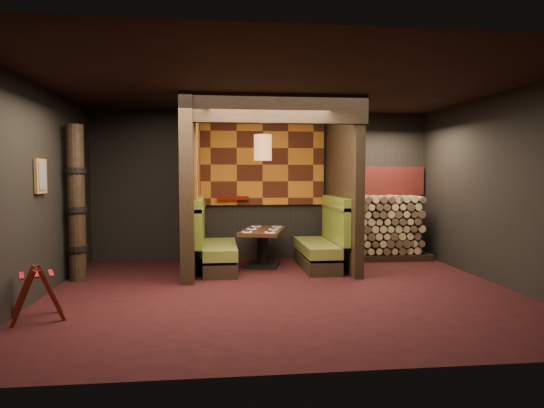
{
  "coord_description": "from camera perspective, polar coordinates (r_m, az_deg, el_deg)",
  "views": [
    {
      "loc": [
        -0.9,
        -6.62,
        1.67
      ],
      "look_at": [
        0.0,
        1.3,
        1.15
      ],
      "focal_mm": 32.0,
      "sensor_mm": 36.0,
      "label": 1
    }
  ],
  "objects": [
    {
      "name": "partition_left",
      "position": [
        8.28,
        -9.6,
        1.99
      ],
      "size": [
        0.2,
        2.2,
        2.85
      ],
      "primitive_type": "cube",
      "color": "black",
      "rests_on": "floor"
    },
    {
      "name": "tapa_back_panel",
      "position": [
        9.37,
        -1.13,
        4.65
      ],
      "size": [
        2.4,
        0.06,
        1.55
      ],
      "primitive_type": "cube",
      "color": "#A25A18",
      "rests_on": "wall_back"
    },
    {
      "name": "wall_back",
      "position": [
        9.42,
        -1.01,
        2.24
      ],
      "size": [
        6.5,
        0.02,
        2.85
      ],
      "primitive_type": "cube",
      "color": "black",
      "rests_on": "ground"
    },
    {
      "name": "tapa_side_panel",
      "position": [
        8.45,
        -8.76,
        4.91
      ],
      "size": [
        0.04,
        1.85,
        1.45
      ],
      "primitive_type": "cube",
      "color": "#A25A18",
      "rests_on": "partition_left"
    },
    {
      "name": "ceiling",
      "position": [
        6.78,
        1.28,
        13.84
      ],
      "size": [
        6.5,
        5.5,
        0.02
      ],
      "primitive_type": "cube",
      "color": "black",
      "rests_on": "ground"
    },
    {
      "name": "pendant_lamp",
      "position": [
        8.48,
        -1.09,
        6.65
      ],
      "size": [
        0.31,
        0.31,
        0.97
      ],
      "color": "#995B35",
      "rests_on": "ceiling"
    },
    {
      "name": "luggage_rack",
      "position": [
        6.18,
        -25.92,
        -9.28
      ],
      "size": [
        0.7,
        0.6,
        0.64
      ],
      "color": "#4F110A",
      "rests_on": "floor"
    },
    {
      "name": "floor",
      "position": [
        6.89,
        1.25,
        -10.39
      ],
      "size": [
        6.5,
        5.5,
        0.02
      ],
      "primitive_type": "cube",
      "color": "black",
      "rests_on": "ground"
    },
    {
      "name": "booth_bench_left",
      "position": [
        8.36,
        -6.86,
        -5.03
      ],
      "size": [
        0.68,
        1.6,
        1.14
      ],
      "color": "black",
      "rests_on": "floor"
    },
    {
      "name": "bay_front_post",
      "position": [
        8.88,
        8.46,
        2.11
      ],
      "size": [
        0.08,
        0.08,
        2.85
      ],
      "primitive_type": "cube",
      "color": "black",
      "rests_on": "floor"
    },
    {
      "name": "mosaic_header",
      "position": [
        9.83,
        12.43,
        2.68
      ],
      "size": [
        1.83,
        0.1,
        0.56
      ],
      "primitive_type": "cube",
      "color": "maroon",
      "rests_on": "wall_back"
    },
    {
      "name": "firewood_stack",
      "position": [
        9.57,
        13.0,
        -2.71
      ],
      "size": [
        1.73,
        0.7,
        1.22
      ],
      "color": "black",
      "rests_on": "floor"
    },
    {
      "name": "header_beam",
      "position": [
        7.43,
        0.34,
        11.16
      ],
      "size": [
        2.85,
        0.18,
        0.44
      ],
      "primitive_type": "cube",
      "color": "black",
      "rests_on": "partition_left"
    },
    {
      "name": "totem_column",
      "position": [
        8.02,
        -22.01,
        0.01
      ],
      "size": [
        0.31,
        0.31,
        2.4
      ],
      "color": "black",
      "rests_on": "floor"
    },
    {
      "name": "wall_right",
      "position": [
        7.82,
        25.67,
        1.57
      ],
      "size": [
        0.02,
        5.5,
        2.85
      ],
      "primitive_type": "cube",
      "color": "black",
      "rests_on": "ground"
    },
    {
      "name": "dining_table",
      "position": [
        8.61,
        -1.11,
        -4.55
      ],
      "size": [
        0.98,
        1.39,
        0.66
      ],
      "color": "black",
      "rests_on": "floor"
    },
    {
      "name": "place_settings",
      "position": [
        8.58,
        -1.11,
        -2.94
      ],
      "size": [
        0.78,
        1.11,
        0.03
      ],
      "color": "white",
      "rests_on": "dining_table"
    },
    {
      "name": "wall_front",
      "position": [
        3.97,
        6.66,
        0.18
      ],
      "size": [
        6.5,
        0.02,
        2.85
      ],
      "primitive_type": "cube",
      "color": "black",
      "rests_on": "ground"
    },
    {
      "name": "partition_right",
      "position": [
        8.61,
        8.33,
        2.06
      ],
      "size": [
        0.15,
        2.1,
        2.85
      ],
      "primitive_type": "cube",
      "color": "black",
      "rests_on": "floor"
    },
    {
      "name": "wall_left",
      "position": [
        7.03,
        -26.11,
        1.36
      ],
      "size": [
        0.02,
        5.5,
        2.85
      ],
      "primitive_type": "cube",
      "color": "black",
      "rests_on": "ground"
    },
    {
      "name": "lacquer_shelf",
      "position": [
        9.28,
        -4.63,
        0.69
      ],
      "size": [
        0.6,
        0.12,
        0.07
      ],
      "primitive_type": "cube",
      "color": "#610A06",
      "rests_on": "wall_back"
    },
    {
      "name": "framed_picture",
      "position": [
        7.1,
        -25.55,
        2.97
      ],
      "size": [
        0.05,
        0.36,
        0.46
      ],
      "color": "olive",
      "rests_on": "wall_left"
    },
    {
      "name": "booth_bench_right",
      "position": [
        8.56,
        5.96,
        -4.82
      ],
      "size": [
        0.68,
        1.6,
        1.14
      ],
      "color": "black",
      "rests_on": "floor"
    }
  ]
}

